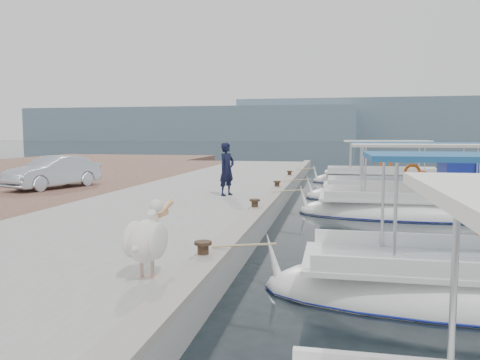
{
  "coord_description": "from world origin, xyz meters",
  "views": [
    {
      "loc": [
        1.65,
        -10.53,
        2.51
      ],
      "look_at": [
        -1.0,
        2.77,
        1.2
      ],
      "focal_mm": 35.0,
      "sensor_mm": 36.0,
      "label": 1
    }
  ],
  "objects_px": {
    "fishing_caique_e": "(382,181)",
    "parked_car": "(54,172)",
    "fishing_caique_c": "(417,212)",
    "pelican": "(147,239)",
    "fishing_caique_d": "(411,196)",
    "fisherman": "(227,169)"
  },
  "relations": [
    {
      "from": "fishing_caique_e",
      "to": "parked_car",
      "type": "xyz_separation_m",
      "value": [
        -12.91,
        -9.41,
        0.98
      ]
    },
    {
      "from": "fishing_caique_c",
      "to": "pelican",
      "type": "xyz_separation_m",
      "value": [
        -5.14,
        -9.01,
        0.92
      ]
    },
    {
      "from": "fishing_caique_c",
      "to": "fishing_caique_d",
      "type": "bearing_deg",
      "value": 83.81
    },
    {
      "from": "fishing_caique_d",
      "to": "fishing_caique_e",
      "type": "xyz_separation_m",
      "value": [
        -0.47,
        6.53,
        -0.06
      ]
    },
    {
      "from": "pelican",
      "to": "fisherman",
      "type": "height_order",
      "value": "fisherman"
    },
    {
      "from": "fishing_caique_e",
      "to": "pelican",
      "type": "relative_size",
      "value": 5.28
    },
    {
      "from": "fishing_caique_d",
      "to": "fishing_caique_c",
      "type": "bearing_deg",
      "value": -96.19
    },
    {
      "from": "fishing_caique_d",
      "to": "pelican",
      "type": "distance_m",
      "value": 13.88
    },
    {
      "from": "fishing_caique_e",
      "to": "fishing_caique_d",
      "type": "bearing_deg",
      "value": -85.89
    },
    {
      "from": "fisherman",
      "to": "fishing_caique_d",
      "type": "bearing_deg",
      "value": -31.79
    },
    {
      "from": "fishing_caique_d",
      "to": "fisherman",
      "type": "distance_m",
      "value": 7.54
    },
    {
      "from": "fishing_caique_c",
      "to": "parked_car",
      "type": "height_order",
      "value": "fishing_caique_c"
    },
    {
      "from": "fishing_caique_d",
      "to": "fisherman",
      "type": "relative_size",
      "value": 4.48
    },
    {
      "from": "pelican",
      "to": "fishing_caique_c",
      "type": "bearing_deg",
      "value": 60.3
    },
    {
      "from": "fishing_caique_c",
      "to": "fishing_caique_e",
      "type": "height_order",
      "value": "same"
    },
    {
      "from": "fishing_caique_c",
      "to": "fisherman",
      "type": "height_order",
      "value": "fisherman"
    },
    {
      "from": "fishing_caique_c",
      "to": "fisherman",
      "type": "distance_m",
      "value": 6.17
    },
    {
      "from": "parked_car",
      "to": "fishing_caique_e",
      "type": "bearing_deg",
      "value": 53.95
    },
    {
      "from": "pelican",
      "to": "fishing_caique_e",
      "type": "bearing_deg",
      "value": 75.23
    },
    {
      "from": "pelican",
      "to": "fisherman",
      "type": "bearing_deg",
      "value": 95.72
    },
    {
      "from": "pelican",
      "to": "parked_car",
      "type": "height_order",
      "value": "parked_car"
    },
    {
      "from": "pelican",
      "to": "parked_car",
      "type": "xyz_separation_m",
      "value": [
        -7.84,
        9.83,
        0.06
      ]
    }
  ]
}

